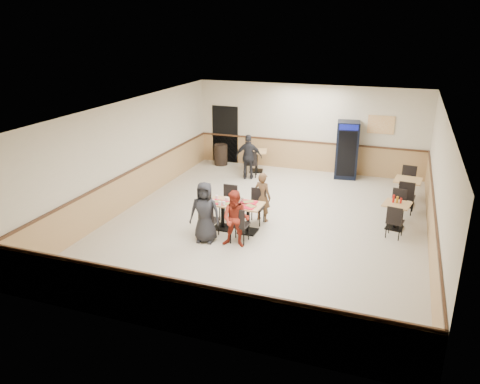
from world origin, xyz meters
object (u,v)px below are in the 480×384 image
at_px(main_table, 235,212).
at_px(back_table, 256,158).
at_px(diner_woman_left, 205,212).
at_px(lone_diner, 249,157).
at_px(side_table_near, 396,212).
at_px(trash_bin, 221,155).
at_px(pepsi_cooler, 347,150).
at_px(diner_woman_right, 236,219).
at_px(side_table_far, 407,188).
at_px(diner_man_opposite, 263,197).

distance_m(main_table, back_table, 5.01).
height_order(diner_woman_left, back_table, diner_woman_left).
bearing_deg(lone_diner, side_table_near, 136.77).
distance_m(lone_diner, trash_bin, 1.95).
relative_size(pepsi_cooler, trash_bin, 2.50).
relative_size(back_table, trash_bin, 1.12).
relative_size(diner_woman_left, lone_diner, 0.99).
height_order(diner_woman_left, diner_woman_right, diner_woman_left).
distance_m(diner_woman_right, trash_bin, 6.73).
distance_m(main_table, pepsi_cooler, 5.70).
xyz_separation_m(side_table_near, back_table, (-4.80, 3.45, 0.05)).
bearing_deg(main_table, diner_woman_right, -67.62).
xyz_separation_m(lone_diner, trash_bin, (-1.48, 1.21, -0.37)).
xyz_separation_m(main_table, trash_bin, (-2.49, 5.26, -0.11)).
distance_m(diner_woman_left, trash_bin, 6.43).
distance_m(diner_woman_left, side_table_far, 6.07).
distance_m(lone_diner, side_table_near, 5.47).
distance_m(diner_woman_left, diner_woman_right, 0.79).
distance_m(diner_woman_right, diner_man_opposite, 1.67).
bearing_deg(side_table_near, diner_woman_left, -151.79).
relative_size(side_table_far, trash_bin, 1.04).
height_order(diner_man_opposite, lone_diner, lone_diner).
height_order(diner_woman_left, lone_diner, lone_diner).
bearing_deg(trash_bin, back_table, -13.27).
xyz_separation_m(diner_woman_right, side_table_far, (3.70, 4.11, -0.17)).
height_order(diner_man_opposite, trash_bin, diner_man_opposite).
bearing_deg(lone_diner, back_table, -104.86).
bearing_deg(side_table_far, lone_diner, 171.12).
bearing_deg(diner_woman_right, side_table_far, 43.35).
bearing_deg(pepsi_cooler, back_table, 179.75).
relative_size(main_table, diner_woman_right, 1.02).
relative_size(main_table, diner_woman_left, 0.94).
bearing_deg(lone_diner, diner_woman_right, 90.36).
xyz_separation_m(main_table, diner_woman_left, (-0.46, -0.82, 0.25)).
distance_m(diner_woman_right, pepsi_cooler, 6.38).
distance_m(diner_woman_right, lone_diner, 5.07).
bearing_deg(pepsi_cooler, trash_bin, 172.92).
height_order(side_table_near, side_table_far, side_table_far).
xyz_separation_m(side_table_near, side_table_far, (0.23, 1.81, 0.06)).
height_order(main_table, trash_bin, trash_bin).
bearing_deg(diner_man_opposite, back_table, -54.07).
bearing_deg(main_table, trash_bin, 116.61).
bearing_deg(side_table_far, diner_woman_right, -131.98).
xyz_separation_m(diner_woman_right, trash_bin, (-2.82, 6.10, -0.30)).
relative_size(lone_diner, trash_bin, 1.98).
height_order(diner_man_opposite, side_table_far, diner_man_opposite).
bearing_deg(back_table, side_table_far, -18.12).
bearing_deg(diner_man_opposite, pepsi_cooler, -93.09).
relative_size(lone_diner, side_table_far, 1.89).
bearing_deg(diner_woman_right, trash_bin, 110.09).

